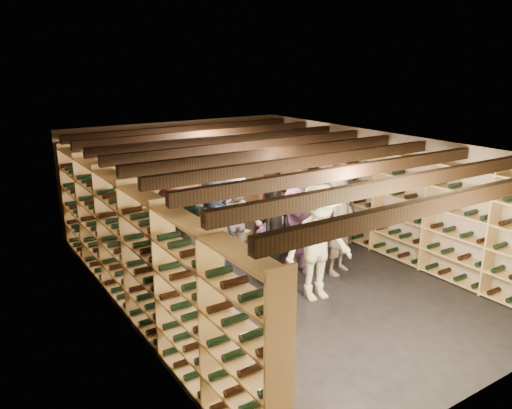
{
  "coord_description": "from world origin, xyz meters",
  "views": [
    {
      "loc": [
        -4.8,
        -6.79,
        3.77
      ],
      "look_at": [
        -0.24,
        0.2,
        1.35
      ],
      "focal_mm": 35.0,
      "sensor_mm": 36.0,
      "label": 1
    }
  ],
  "objects": [
    {
      "name": "crate_loose",
      "position": [
        0.48,
        2.0,
        0.09
      ],
      "size": [
        0.59,
        0.51,
        0.17
      ],
      "primitive_type": "cube",
      "rotation": [
        0.0,
        0.0,
        0.42
      ],
      "color": "tan",
      "rests_on": "ground"
    },
    {
      "name": "person_2",
      "position": [
        0.92,
        0.02,
        0.84
      ],
      "size": [
        0.88,
        0.73,
        1.67
      ],
      "primitive_type": "imported",
      "rotation": [
        0.0,
        0.0,
        0.12
      ],
      "color": "#4D5431",
      "rests_on": "ground"
    },
    {
      "name": "person_11",
      "position": [
        0.39,
        -0.12,
        0.82
      ],
      "size": [
        1.59,
        1.0,
        1.64
      ],
      "primitive_type": "imported",
      "rotation": [
        0.0,
        0.0,
        -0.37
      ],
      "color": "#895C96",
      "rests_on": "ground"
    },
    {
      "name": "walls",
      "position": [
        0.0,
        0.0,
        1.2
      ],
      "size": [
        5.52,
        8.02,
        2.4
      ],
      "color": "tan",
      "rests_on": "ground"
    },
    {
      "name": "ground",
      "position": [
        0.0,
        0.0,
        0.0
      ],
      "size": [
        8.0,
        8.0,
        0.0
      ],
      "primitive_type": "plane",
      "color": "black",
      "rests_on": "ground"
    },
    {
      "name": "wine_rack_left",
      "position": [
        -2.57,
        0.0,
        1.08
      ],
      "size": [
        0.32,
        7.5,
        2.15
      ],
      "color": "tan",
      "rests_on": "ground"
    },
    {
      "name": "ceiling",
      "position": [
        0.0,
        0.0,
        2.4
      ],
      "size": [
        5.5,
        8.0,
        0.01
      ],
      "primitive_type": "cube",
      "color": "beige",
      "rests_on": "walls"
    },
    {
      "name": "person_9",
      "position": [
        -0.12,
        1.07,
        0.84
      ],
      "size": [
        1.18,
        0.81,
        1.68
      ],
      "primitive_type": "imported",
      "rotation": [
        0.0,
        0.0,
        -0.18
      ],
      "color": "#BCB8AB",
      "rests_on": "ground"
    },
    {
      "name": "person_10",
      "position": [
        -0.96,
        1.3,
        0.74
      ],
      "size": [
        0.9,
        0.44,
        1.48
      ],
      "primitive_type": "imported",
      "rotation": [
        0.0,
        0.0,
        -0.1
      ],
      "color": "#274B3A",
      "rests_on": "ground"
    },
    {
      "name": "wine_rack_right",
      "position": [
        2.57,
        0.0,
        1.08
      ],
      "size": [
        0.32,
        7.5,
        2.15
      ],
      "color": "tan",
      "rests_on": "ground"
    },
    {
      "name": "person_5",
      "position": [
        -1.63,
        0.7,
        0.87
      ],
      "size": [
        1.63,
        0.54,
        1.75
      ],
      "primitive_type": "imported",
      "rotation": [
        0.0,
        0.0,
        0.01
      ],
      "color": "brown",
      "rests_on": "ground"
    },
    {
      "name": "crate_stack_left",
      "position": [
        -0.14,
        1.3,
        0.34
      ],
      "size": [
        0.55,
        0.42,
        0.68
      ],
      "rotation": [
        0.0,
        0.0,
        -0.19
      ],
      "color": "tan",
      "rests_on": "ground"
    },
    {
      "name": "person_1",
      "position": [
        -0.15,
        -0.25,
        0.9
      ],
      "size": [
        0.75,
        0.61,
        1.79
      ],
      "primitive_type": "imported",
      "rotation": [
        0.0,
        0.0,
        0.32
      ],
      "color": "black",
      "rests_on": "ground"
    },
    {
      "name": "person_6",
      "position": [
        -0.78,
        0.78,
        0.87
      ],
      "size": [
        0.98,
        0.78,
        1.74
      ],
      "primitive_type": "imported",
      "rotation": [
        0.0,
        0.0,
        0.31
      ],
      "color": "#23334E",
      "rests_on": "ground"
    },
    {
      "name": "wine_rack_back",
      "position": [
        0.0,
        3.83,
        1.07
      ],
      "size": [
        4.7,
        0.3,
        2.15
      ],
      "color": "tan",
      "rests_on": "ground"
    },
    {
      "name": "crate_stack_right",
      "position": [
        0.03,
        2.34,
        0.26
      ],
      "size": [
        0.58,
        0.48,
        0.51
      ],
      "rotation": [
        0.0,
        0.0,
        -0.33
      ],
      "color": "tan",
      "rests_on": "ground"
    },
    {
      "name": "person_3",
      "position": [
        0.11,
        -1.08,
        0.96
      ],
      "size": [
        1.32,
        0.86,
        1.92
      ],
      "primitive_type": "imported",
      "rotation": [
        0.0,
        0.0,
        -0.13
      ],
      "color": "beige",
      "rests_on": "ground"
    },
    {
      "name": "person_12",
      "position": [
        2.18,
        0.65,
        0.84
      ],
      "size": [
        0.91,
        0.68,
        1.69
      ],
      "primitive_type": "imported",
      "rotation": [
        0.0,
        0.0,
        0.19
      ],
      "color": "#302F34",
      "rests_on": "ground"
    },
    {
      "name": "ceiling_joists",
      "position": [
        0.0,
        0.0,
        2.26
      ],
      "size": [
        5.4,
        7.12,
        0.18
      ],
      "color": "black",
      "rests_on": "ground"
    },
    {
      "name": "person_0",
      "position": [
        -2.18,
        -1.02,
        0.89
      ],
      "size": [
        0.94,
        0.69,
        1.78
      ],
      "primitive_type": "imported",
      "rotation": [
        0.0,
        0.0,
        -0.15
      ],
      "color": "black",
      "rests_on": "ground"
    },
    {
      "name": "person_7",
      "position": [
        1.12,
        -0.49,
        0.93
      ],
      "size": [
        0.79,
        0.67,
        1.86
      ],
      "primitive_type": "imported",
      "rotation": [
        0.0,
        0.0,
        0.39
      ],
      "color": "gray",
      "rests_on": "ground"
    },
    {
      "name": "person_8",
      "position": [
        0.81,
        1.23,
        0.94
      ],
      "size": [
        0.98,
        0.79,
        1.89
      ],
      "primitive_type": "imported",
      "rotation": [
        0.0,
        0.0,
        -0.09
      ],
      "color": "#3F1A15",
      "rests_on": "ground"
    }
  ]
}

